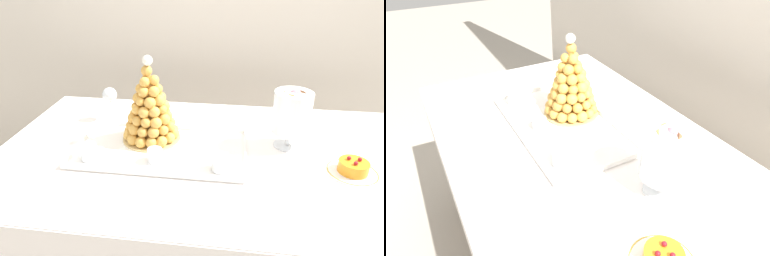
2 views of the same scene
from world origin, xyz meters
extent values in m
cylinder|color=brown|center=(-0.72, 0.39, 0.37)|extent=(0.04, 0.04, 0.75)
cylinder|color=brown|center=(0.72, 0.39, 0.37)|extent=(0.04, 0.04, 0.75)
cube|color=brown|center=(0.00, 0.00, 0.75)|extent=(1.56, 0.89, 0.02)
cube|color=white|center=(0.00, 0.00, 0.77)|extent=(1.62, 0.95, 0.00)
cube|color=white|center=(0.00, 0.48, 0.64)|extent=(1.62, 0.01, 0.24)
cube|color=white|center=(-0.81, 0.00, 0.64)|extent=(0.01, 0.95, 0.24)
cube|color=white|center=(-0.17, -0.01, 0.77)|extent=(0.64, 0.36, 0.01)
cube|color=white|center=(-0.17, -0.19, 0.78)|extent=(0.64, 0.01, 0.02)
cube|color=white|center=(-0.17, 0.17, 0.78)|extent=(0.64, 0.01, 0.02)
cube|color=white|center=(-0.50, -0.01, 0.78)|extent=(0.01, 0.36, 0.02)
cube|color=white|center=(0.15, -0.01, 0.78)|extent=(0.01, 0.36, 0.02)
cylinder|color=white|center=(-0.17, -0.01, 0.78)|extent=(0.33, 0.33, 0.00)
cylinder|color=tan|center=(-0.23, 0.06, 0.78)|extent=(0.23, 0.23, 0.01)
cone|color=#BD8237|center=(-0.23, 0.06, 0.93)|extent=(0.16, 0.16, 0.29)
sphere|color=gold|center=(-0.14, 0.06, 0.81)|extent=(0.05, 0.05, 0.05)
sphere|color=gold|center=(-0.15, 0.10, 0.81)|extent=(0.04, 0.04, 0.04)
sphere|color=gold|center=(-0.17, 0.13, 0.80)|extent=(0.04, 0.04, 0.04)
sphere|color=gold|center=(-0.21, 0.15, 0.80)|extent=(0.04, 0.04, 0.04)
sphere|color=gold|center=(-0.25, 0.15, 0.81)|extent=(0.04, 0.04, 0.04)
sphere|color=gold|center=(-0.29, 0.13, 0.81)|extent=(0.05, 0.05, 0.05)
sphere|color=gold|center=(-0.31, 0.10, 0.81)|extent=(0.04, 0.04, 0.04)
sphere|color=gold|center=(-0.32, 0.06, 0.81)|extent=(0.04, 0.04, 0.04)
sphere|color=gold|center=(-0.31, 0.02, 0.81)|extent=(0.04, 0.04, 0.04)
sphere|color=gold|center=(-0.29, -0.01, 0.80)|extent=(0.05, 0.05, 0.05)
sphere|color=gold|center=(-0.25, -0.03, 0.81)|extent=(0.04, 0.04, 0.04)
sphere|color=gold|center=(-0.21, -0.03, 0.81)|extent=(0.04, 0.04, 0.04)
sphere|color=gold|center=(-0.17, -0.01, 0.81)|extent=(0.04, 0.04, 0.04)
sphere|color=gold|center=(-0.15, 0.02, 0.81)|extent=(0.04, 0.04, 0.04)
sphere|color=gold|center=(-0.15, 0.09, 0.84)|extent=(0.04, 0.04, 0.04)
sphere|color=gold|center=(-0.18, 0.12, 0.84)|extent=(0.04, 0.04, 0.04)
sphere|color=gold|center=(-0.22, 0.14, 0.84)|extent=(0.04, 0.04, 0.04)
sphere|color=gold|center=(-0.26, 0.14, 0.84)|extent=(0.04, 0.04, 0.04)
sphere|color=gold|center=(-0.29, 0.11, 0.84)|extent=(0.04, 0.04, 0.04)
sphere|color=gold|center=(-0.31, 0.08, 0.84)|extent=(0.04, 0.04, 0.04)
sphere|color=gold|center=(-0.30, 0.04, 0.84)|extent=(0.04, 0.04, 0.04)
sphere|color=gold|center=(-0.28, 0.00, 0.84)|extent=(0.04, 0.04, 0.04)
sphere|color=gold|center=(-0.24, -0.02, 0.84)|extent=(0.04, 0.04, 0.04)
sphere|color=gold|center=(-0.20, -0.01, 0.84)|extent=(0.05, 0.05, 0.05)
sphere|color=gold|center=(-0.17, 0.01, 0.84)|extent=(0.04, 0.04, 0.04)
sphere|color=gold|center=(-0.15, 0.05, 0.84)|extent=(0.04, 0.04, 0.04)
sphere|color=gold|center=(-0.18, 0.11, 0.88)|extent=(0.04, 0.04, 0.04)
sphere|color=gold|center=(-0.21, 0.13, 0.88)|extent=(0.04, 0.04, 0.04)
sphere|color=gold|center=(-0.25, 0.13, 0.88)|extent=(0.04, 0.04, 0.04)
sphere|color=gold|center=(-0.28, 0.11, 0.88)|extent=(0.04, 0.04, 0.04)
sphere|color=gold|center=(-0.30, 0.07, 0.88)|extent=(0.04, 0.04, 0.04)
sphere|color=gold|center=(-0.29, 0.03, 0.88)|extent=(0.05, 0.05, 0.05)
sphere|color=gold|center=(-0.27, 0.01, 0.88)|extent=(0.04, 0.04, 0.04)
sphere|color=gold|center=(-0.23, -0.01, 0.88)|extent=(0.04, 0.04, 0.04)
sphere|color=gold|center=(-0.19, 0.00, 0.88)|extent=(0.05, 0.05, 0.05)
sphere|color=gold|center=(-0.17, 0.03, 0.88)|extent=(0.05, 0.05, 0.05)
sphere|color=gold|center=(-0.16, 0.07, 0.88)|extent=(0.04, 0.04, 0.04)
sphere|color=gold|center=(-0.20, 0.11, 0.91)|extent=(0.04, 0.04, 0.04)
sphere|color=gold|center=(-0.24, 0.12, 0.91)|extent=(0.05, 0.05, 0.05)
sphere|color=gold|center=(-0.27, 0.10, 0.91)|extent=(0.04, 0.04, 0.04)
sphere|color=gold|center=(-0.29, 0.06, 0.91)|extent=(0.04, 0.04, 0.04)
sphere|color=gold|center=(-0.27, 0.03, 0.92)|extent=(0.04, 0.04, 0.04)
sphere|color=gold|center=(-0.24, 0.01, 0.92)|extent=(0.04, 0.04, 0.04)
sphere|color=gold|center=(-0.20, 0.01, 0.92)|extent=(0.04, 0.04, 0.04)
sphere|color=gold|center=(-0.18, 0.04, 0.92)|extent=(0.04, 0.04, 0.04)
sphere|color=gold|center=(-0.18, 0.08, 0.92)|extent=(0.05, 0.05, 0.05)
sphere|color=gold|center=(-0.22, 0.11, 0.95)|extent=(0.04, 0.04, 0.04)
sphere|color=gold|center=(-0.26, 0.10, 0.95)|extent=(0.04, 0.04, 0.04)
sphere|color=gold|center=(-0.27, 0.06, 0.95)|extent=(0.04, 0.04, 0.04)
sphere|color=gold|center=(-0.26, 0.03, 0.95)|extent=(0.04, 0.04, 0.04)
sphere|color=gold|center=(-0.22, 0.02, 0.95)|extent=(0.05, 0.05, 0.05)
sphere|color=gold|center=(-0.19, 0.05, 0.95)|extent=(0.04, 0.04, 0.04)
sphere|color=gold|center=(-0.19, 0.08, 0.95)|extent=(0.04, 0.04, 0.04)
sphere|color=gold|center=(-0.24, 0.09, 0.99)|extent=(0.04, 0.04, 0.04)
sphere|color=gold|center=(-0.26, 0.07, 0.99)|extent=(0.04, 0.04, 0.04)
sphere|color=gold|center=(-0.24, 0.03, 0.99)|extent=(0.04, 0.04, 0.04)
sphere|color=gold|center=(-0.21, 0.04, 0.99)|extent=(0.04, 0.04, 0.04)
sphere|color=gold|center=(-0.20, 0.08, 0.99)|extent=(0.04, 0.04, 0.04)
sphere|color=gold|center=(-0.24, 0.08, 1.02)|extent=(0.04, 0.04, 0.04)
sphere|color=gold|center=(-0.24, 0.04, 1.02)|extent=(0.04, 0.04, 0.04)
sphere|color=gold|center=(-0.21, 0.06, 1.03)|extent=(0.04, 0.04, 0.04)
sphere|color=gold|center=(-0.24, 0.07, 1.06)|extent=(0.04, 0.04, 0.04)
sphere|color=white|center=(-0.23, 0.06, 1.10)|extent=(0.04, 0.04, 0.04)
cylinder|color=silver|center=(-0.42, -0.12, 0.81)|extent=(0.06, 0.06, 0.06)
cylinder|color=brown|center=(-0.42, -0.12, 0.79)|extent=(0.05, 0.05, 0.02)
cylinder|color=#8C603D|center=(-0.42, -0.12, 0.81)|extent=(0.05, 0.05, 0.02)
sphere|color=brown|center=(-0.41, -0.12, 0.82)|extent=(0.02, 0.02, 0.02)
cylinder|color=silver|center=(-0.18, -0.11, 0.80)|extent=(0.05, 0.05, 0.05)
cylinder|color=#F4EAC6|center=(-0.18, -0.11, 0.79)|extent=(0.05, 0.05, 0.02)
cylinder|color=white|center=(-0.18, -0.11, 0.81)|extent=(0.05, 0.05, 0.02)
sphere|color=brown|center=(-0.17, -0.10, 0.82)|extent=(0.02, 0.02, 0.02)
cylinder|color=silver|center=(0.06, -0.13, 0.81)|extent=(0.06, 0.06, 0.06)
cylinder|color=gold|center=(0.06, -0.13, 0.79)|extent=(0.06, 0.06, 0.02)
cylinder|color=#EAC166|center=(0.06, -0.13, 0.81)|extent=(0.06, 0.06, 0.02)
sphere|color=brown|center=(0.05, -0.12, 0.82)|extent=(0.02, 0.02, 0.02)
cylinder|color=white|center=(0.31, 0.09, 0.77)|extent=(0.11, 0.11, 0.01)
cylinder|color=white|center=(0.31, 0.09, 0.80)|extent=(0.02, 0.02, 0.06)
cylinder|color=white|center=(0.31, 0.09, 0.92)|extent=(0.14, 0.14, 0.16)
cylinder|color=#9ED860|center=(0.35, 0.10, 0.85)|extent=(0.06, 0.05, 0.06)
cylinder|color=#F9A54C|center=(0.30, 0.12, 0.85)|extent=(0.05, 0.05, 0.04)
cylinder|color=#72B2E0|center=(0.30, 0.07, 0.85)|extent=(0.07, 0.06, 0.06)
cylinder|color=yellow|center=(0.35, 0.10, 0.88)|extent=(0.08, 0.05, 0.08)
cylinder|color=#9ED860|center=(0.30, 0.10, 0.88)|extent=(0.06, 0.06, 0.06)
cylinder|color=pink|center=(0.29, 0.07, 0.88)|extent=(0.06, 0.06, 0.03)
cylinder|color=#D199D8|center=(0.34, 0.06, 0.88)|extent=(0.06, 0.06, 0.06)
cylinder|color=#D199D8|center=(0.33, 0.11, 0.90)|extent=(0.06, 0.05, 0.06)
cylinder|color=#72B2E0|center=(0.28, 0.10, 0.90)|extent=(0.06, 0.05, 0.06)
cylinder|color=#D199D8|center=(0.30, 0.05, 0.90)|extent=(0.06, 0.05, 0.06)
cylinder|color=#72B2E0|center=(0.33, 0.08, 0.90)|extent=(0.06, 0.05, 0.06)
cylinder|color=#9ED860|center=(0.31, 0.10, 0.93)|extent=(0.06, 0.06, 0.06)
cylinder|color=pink|center=(0.30, 0.08, 0.93)|extent=(0.07, 0.05, 0.07)
cylinder|color=pink|center=(0.32, 0.06, 0.93)|extent=(0.06, 0.06, 0.06)
cylinder|color=#E54C47|center=(0.34, 0.10, 0.93)|extent=(0.07, 0.06, 0.06)
cylinder|color=#9ED860|center=(0.29, 0.11, 0.95)|extent=(0.06, 0.05, 0.03)
cylinder|color=#9ED860|center=(0.31, 0.07, 0.95)|extent=(0.05, 0.05, 0.05)
cylinder|color=#E54C47|center=(0.34, 0.10, 0.95)|extent=(0.06, 0.05, 0.05)
cylinder|color=yellow|center=(0.30, 0.09, 0.98)|extent=(0.06, 0.06, 0.04)
cylinder|color=#F9A54C|center=(0.31, 0.07, 0.98)|extent=(0.06, 0.06, 0.06)
cylinder|color=brown|center=(0.34, 0.09, 0.98)|extent=(0.07, 0.05, 0.07)
cylinder|color=pink|center=(0.32, 0.10, 0.98)|extent=(0.08, 0.05, 0.08)
cylinder|color=white|center=(0.52, -0.08, 0.77)|extent=(0.17, 0.17, 0.01)
torus|color=gold|center=(0.52, -0.08, 0.77)|extent=(0.17, 0.17, 0.00)
cylinder|color=orange|center=(0.52, -0.08, 0.80)|extent=(0.10, 0.10, 0.04)
sphere|color=#A51923|center=(0.54, -0.07, 0.82)|extent=(0.01, 0.01, 0.01)
sphere|color=#A51923|center=(0.50, -0.07, 0.82)|extent=(0.01, 0.01, 0.01)
sphere|color=#A51923|center=(0.51, -0.10, 0.82)|extent=(0.01, 0.01, 0.01)
cylinder|color=silver|center=(-0.46, 0.24, 0.77)|extent=(0.06, 0.06, 0.00)
cylinder|color=silver|center=(-0.46, 0.24, 0.82)|extent=(0.01, 0.01, 0.09)
sphere|color=silver|center=(-0.46, 0.24, 0.89)|extent=(0.06, 0.06, 0.06)
cylinder|color=#EAE08C|center=(-0.46, 0.24, 0.88)|extent=(0.05, 0.05, 0.03)
camera|label=1|loc=(0.10, -1.14, 1.44)|focal=32.03mm
camera|label=2|loc=(0.85, -0.50, 1.51)|focal=31.01mm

